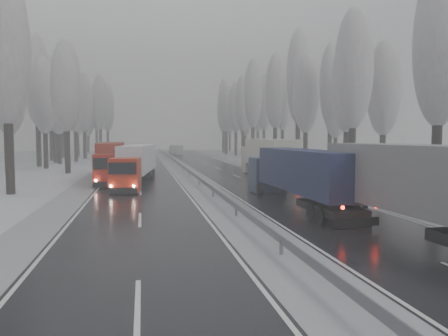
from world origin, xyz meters
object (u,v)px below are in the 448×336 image
object	(u,v)px
truck_grey_tarp	(416,185)
truck_cream_box	(267,155)
box_truck_distant	(176,150)
truck_red_white	(137,162)
truck_blue_box	(298,173)
truck_red_red	(111,158)

from	to	relation	value
truck_grey_tarp	truck_cream_box	bearing A→B (deg)	82.66
box_truck_distant	truck_red_white	world-z (taller)	truck_red_white
truck_cream_box	truck_grey_tarp	bearing A→B (deg)	-90.66
truck_blue_box	box_truck_distant	xyz separation A→B (m)	(-1.85, 76.53, -0.87)
truck_red_red	box_truck_distant	bearing A→B (deg)	78.01
truck_red_white	truck_red_red	world-z (taller)	truck_red_red
truck_grey_tarp	box_truck_distant	distance (m)	86.09
truck_blue_box	truck_red_white	xyz separation A→B (m)	(-10.21, 14.98, -0.01)
truck_cream_box	truck_red_white	size ratio (longest dim) A/B	1.15
truck_cream_box	truck_red_red	world-z (taller)	truck_cream_box
truck_cream_box	truck_red_red	distance (m)	16.18
truck_red_white	truck_red_red	size ratio (longest dim) A/B	0.96
box_truck_distant	truck_red_red	xyz separation A→B (m)	(-10.96, -57.08, 0.97)
truck_blue_box	truck_red_red	distance (m)	23.29
box_truck_distant	truck_cream_box	bearing A→B (deg)	-91.52
truck_blue_box	truck_red_white	size ratio (longest dim) A/B	1.00
truck_blue_box	truck_cream_box	distance (m)	18.71
truck_grey_tarp	box_truck_distant	bearing A→B (deg)	88.20
truck_cream_box	truck_red_red	size ratio (longest dim) A/B	1.10
truck_grey_tarp	truck_red_white	distance (m)	27.27
truck_grey_tarp	truck_blue_box	world-z (taller)	truck_grey_tarp
box_truck_distant	truck_red_red	distance (m)	58.13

